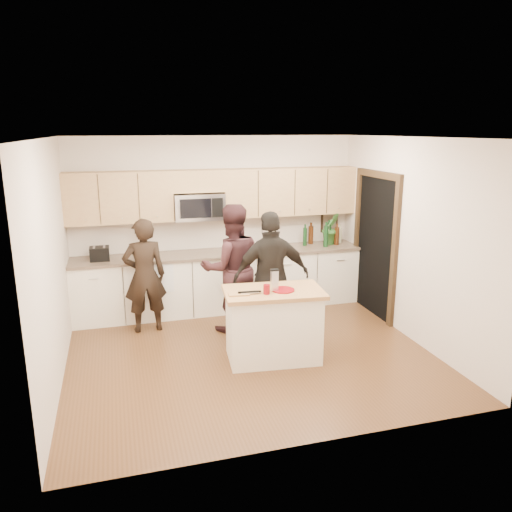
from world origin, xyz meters
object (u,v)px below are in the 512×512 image
object	(u,v)px
island	(273,324)
toaster	(100,254)
woman_center	(232,268)
woman_left	(145,276)
woman_right	(271,277)

from	to	relation	value
island	toaster	size ratio (longest dim) A/B	4.63
island	woman_center	distance (m)	1.19
woman_center	woman_left	bearing A→B (deg)	-15.05
toaster	woman_left	bearing A→B (deg)	-42.25
toaster	woman_right	size ratio (longest dim) A/B	0.15
woman_center	woman_right	bearing A→B (deg)	130.45
woman_center	island	bearing A→B (deg)	103.40
woman_left	woman_center	size ratio (longest dim) A/B	0.90
woman_right	island	bearing A→B (deg)	76.84
woman_left	woman_center	bearing A→B (deg)	162.42
woman_left	woman_right	size ratio (longest dim) A/B	0.92
island	woman_center	world-z (taller)	woman_center
island	woman_left	distance (m)	2.02
toaster	woman_left	xyz separation A→B (m)	(0.59, -0.54, -0.23)
woman_left	woman_right	world-z (taller)	woman_right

